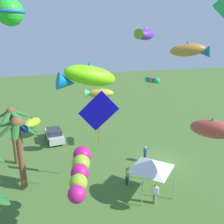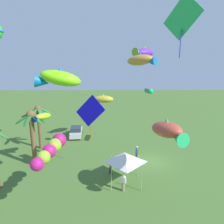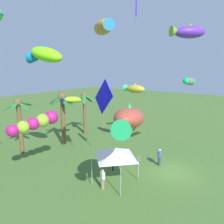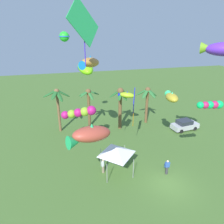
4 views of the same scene
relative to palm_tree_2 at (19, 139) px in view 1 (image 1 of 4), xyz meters
name	(u,v)px [view 1 (image 1 of 4)]	position (x,y,z in m)	size (l,w,h in m)	color
ground_plane	(161,162)	(0.74, -12.58, -4.38)	(120.00, 120.00, 0.00)	#476B2D
palm_tree_2	(19,139)	(0.00, 0.00, 0.00)	(3.22, 3.07, 6.12)	brown
palm_tree_3	(12,122)	(4.54, 0.84, -0.19)	(3.34, 3.52, 5.68)	brown
parked_car_0	(54,135)	(8.86, -3.01, -3.63)	(4.05, 2.07, 1.51)	#BCBCC1
spectator_0	(127,175)	(-1.82, -8.13, -3.57)	(0.53, 0.34, 1.59)	#2D3351
spectator_1	(155,194)	(-4.70, -9.23, -3.57)	(0.38, 0.50, 1.59)	gray
spectator_2	(145,154)	(1.32, -11.15, -3.57)	(0.54, 0.29, 1.59)	#38383D
festival_tent	(152,164)	(-3.40, -9.50, -1.92)	(2.86, 2.86, 2.85)	#9E9EA3
kite_fish_0	(31,123)	(0.50, -1.00, 0.95)	(2.39, 1.82, 0.97)	#9DC321
kite_fish_1	(87,76)	(-5.36, -4.35, 5.35)	(1.75, 3.50, 1.66)	#7CE815
kite_diamond_2	(99,112)	(-0.44, -6.14, 1.70)	(1.35, 3.05, 4.60)	#100BD4
kite_tube_3	(152,80)	(3.73, -12.66, 3.21)	(2.53, 0.68, 0.78)	#0DD560
kite_fish_4	(215,130)	(-6.36, -12.31, 1.70)	(3.86, 2.57, 1.64)	#B64635
kite_ball_6	(10,12)	(-7.03, -0.96, 8.35)	(1.56, 1.56, 1.10)	green
kite_tube_7	(80,170)	(-6.10, -3.64, 0.14)	(4.01, 1.85, 1.60)	#C01A78
kite_fish_8	(190,50)	(-5.82, -10.30, 6.65)	(2.07, 2.28, 1.00)	#BD7F34
kite_fish_9	(99,93)	(3.47, -7.17, 2.27)	(1.76, 2.84, 1.10)	gold
kite_fish_10	(145,34)	(4.41, -12.03, 7.58)	(3.20, 3.20, 1.37)	#672DD7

